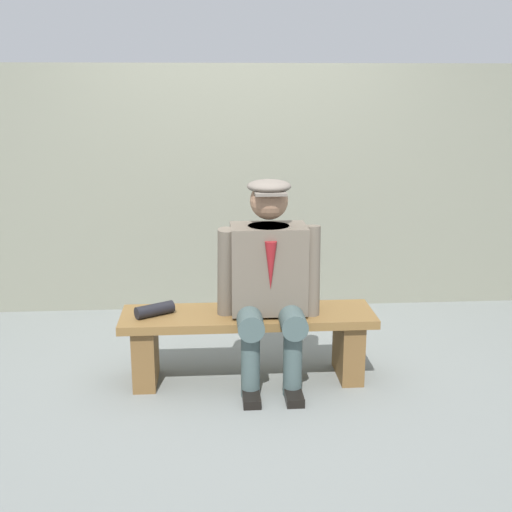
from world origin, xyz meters
TOP-DOWN VIEW (x-y plane):
  - ground_plane at (0.00, 0.00)m, footprint 30.00×30.00m
  - bench at (0.00, 0.00)m, footprint 1.51×0.41m
  - seated_man at (-0.12, 0.05)m, footprint 0.61×0.56m
  - rolled_magazine at (0.55, 0.01)m, footprint 0.24×0.18m
  - stadium_wall at (0.00, -1.48)m, footprint 12.00×0.24m

SIDE VIEW (x-z plane):
  - ground_plane at x=0.00m, z-range 0.00..0.00m
  - bench at x=0.00m, z-range 0.08..0.50m
  - rolled_magazine at x=0.55m, z-range 0.43..0.50m
  - seated_man at x=-0.12m, z-range 0.05..1.28m
  - stadium_wall at x=0.00m, z-range 0.00..1.90m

